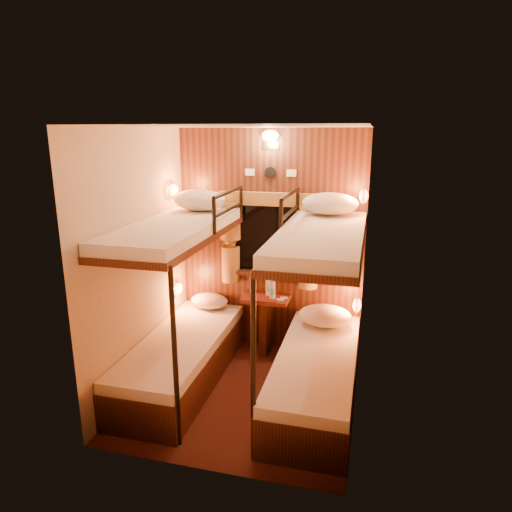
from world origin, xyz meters
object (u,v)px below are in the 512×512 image
(bunk_left, at_px, (181,327))
(table, at_px, (266,317))
(bottle_right, at_px, (272,290))
(bottle_left, at_px, (268,287))
(bunk_right, at_px, (317,342))

(bunk_left, height_order, table, bunk_left)
(bunk_left, distance_m, bottle_right, 1.05)
(table, height_order, bottle_right, bottle_right)
(table, distance_m, bottle_left, 0.33)
(bottle_left, relative_size, bottle_right, 0.93)
(bottle_left, distance_m, bottle_right, 0.11)
(bunk_left, bearing_deg, bottle_left, 50.89)
(bunk_left, distance_m, bunk_right, 1.30)
(bunk_right, height_order, table, bunk_right)
(bunk_left, bearing_deg, table, 50.33)
(table, bearing_deg, bunk_left, -129.67)
(bottle_left, bearing_deg, bunk_right, -52.30)
(bunk_right, relative_size, bottle_right, 8.39)
(bunk_right, bearing_deg, bottle_right, 127.98)
(table, bearing_deg, bottle_right, -34.40)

